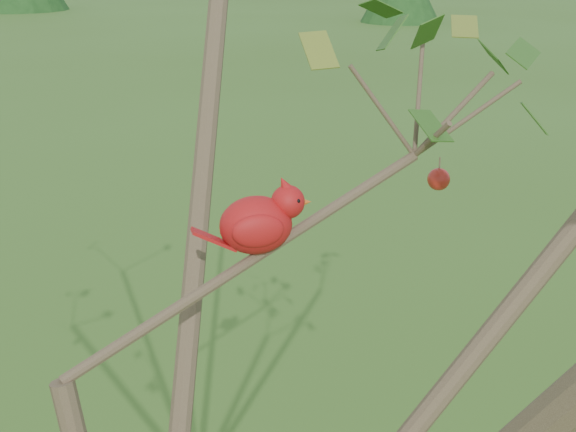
% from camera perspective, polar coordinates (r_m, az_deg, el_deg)
% --- Properties ---
extents(crabapple_tree, '(2.35, 2.05, 2.95)m').
position_cam_1_polar(crabapple_tree, '(1.03, -10.42, -5.05)').
color(crabapple_tree, '#3A2D1F').
rests_on(crabapple_tree, ground).
extents(cardinal, '(0.18, 0.12, 0.13)m').
position_cam_1_polar(cardinal, '(1.21, -2.01, -0.41)').
color(cardinal, '#B70F19').
rests_on(cardinal, ground).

